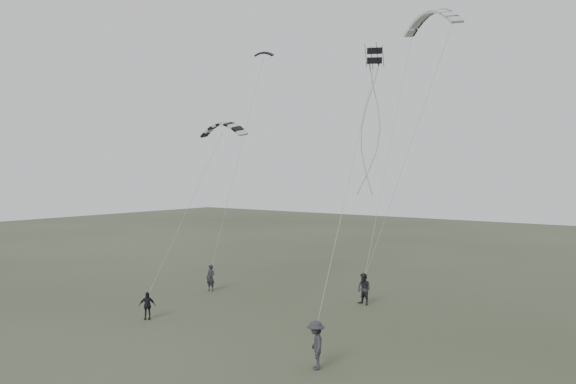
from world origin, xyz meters
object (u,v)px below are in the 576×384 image
Objects in this scene: flyer_center at (147,306)px; kite_dark_small at (264,53)px; kite_pale_large at (432,12)px; flyer_right at (364,289)px; kite_box at (374,56)px; flyer_left at (211,278)px; flyer_far at (316,345)px; kite_striped at (223,124)px.

kite_dark_small reaches higher than flyer_center.
flyer_center is 0.34× the size of kite_pale_large.
kite_dark_small is 13.79m from kite_pale_large.
flyer_right is 1.27× the size of flyer_center.
kite_box is at bearing -58.77° from kite_pale_large.
kite_pale_large is (13.76, 0.14, 0.90)m from kite_dark_small.
kite_dark_small is at bearing -157.95° from kite_pale_large.
flyer_left is 0.93× the size of flyer_right.
kite_box reaches higher than flyer_right.
flyer_center is (2.35, -7.23, -0.14)m from flyer_left.
kite_striped is (-12.76, 8.29, 10.08)m from flyer_far.
flyer_left is at bearing -160.57° from flyer_far.
flyer_left reaches higher than flyer_center.
kite_dark_small is 0.45× the size of kite_striped.
flyer_left is 18.28m from kite_dark_small.
flyer_right reaches higher than flyer_left.
kite_box is (11.63, 3.66, 12.49)m from flyer_center.
kite_striped is at bearing -150.45° from flyer_right.
flyer_left is at bearing -151.48° from flyer_right.
kite_pale_large reaches higher than kite_box.
kite_pale_large reaches higher than flyer_left.
flyer_far is 23.68m from kite_pale_large.
kite_dark_small reaches higher than kite_striped.
kite_striped reaches higher than flyer_far.
kite_box reaches higher than flyer_center.
flyer_far is at bearing -56.86° from flyer_right.
kite_box is at bearing -65.01° from kite_dark_small.
kite_box reaches higher than flyer_left.
flyer_center is at bearing -100.91° from kite_pale_large.
flyer_far is 27.69m from kite_dark_small.
flyer_far is at bearing -38.93° from flyer_left.
flyer_right is 0.43× the size of kite_pale_large.
flyer_center is at bearing -103.81° from kite_dark_small.
kite_box is (1.99, -11.55, -4.96)m from kite_pale_large.
flyer_right is 1.25× the size of kite_dark_small.
flyer_left is 0.53× the size of kite_striped.
kite_dark_small is at bearing 170.27° from flyer_right.
flyer_right is 11.43m from flyer_far.
kite_dark_small reaches higher than flyer_right.
kite_dark_small reaches higher than flyer_left.
kite_pale_large is at bearing 25.30° from flyer_left.
kite_pale_large reaches higher than flyer_right.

